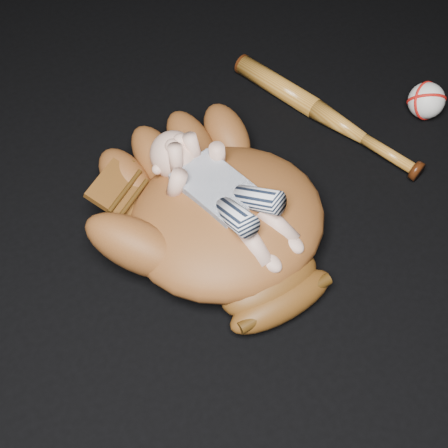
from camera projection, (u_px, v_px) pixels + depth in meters
The scene contains 4 objects.
baseball_glove at pixel (227, 214), 1.18m from camera, with size 0.48×0.54×0.17m, color #623215, non-canonical shape.
newborn_baby at pixel (227, 195), 1.14m from camera, with size 0.16×0.35×0.14m, color #D6A18A, non-canonical shape.
baseball_bat at pixel (325, 115), 1.42m from camera, with size 0.05×0.51×0.05m, color #A96820, non-canonical shape.
baseball at pixel (426, 101), 1.42m from camera, with size 0.08×0.08×0.08m, color white.
Camera 1 is at (-0.53, -0.63, 1.02)m, focal length 50.00 mm.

